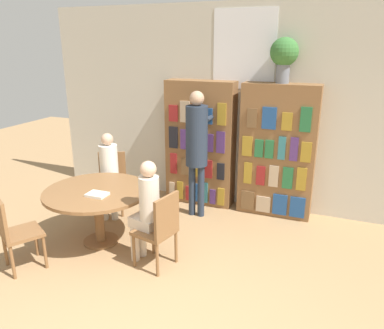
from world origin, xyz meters
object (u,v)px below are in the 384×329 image
(chair_left_side, at_px, (112,179))
(seated_reader_right, at_px, (146,207))
(librarian_standing, at_px, (197,141))
(reading_table, at_px, (97,198))
(chair_near_camera, at_px, (14,229))
(seated_reader_left, at_px, (109,170))
(flower_vase, at_px, (284,55))
(bookshelf_left, at_px, (200,144))
(bookshelf_right, at_px, (277,152))
(chair_far_side, at_px, (160,227))

(chair_left_side, distance_m, seated_reader_right, 1.61)
(seated_reader_right, xyz_separation_m, librarian_standing, (0.07, 1.38, 0.44))
(reading_table, xyz_separation_m, chair_near_camera, (-0.50, -0.85, -0.11))
(seated_reader_right, relative_size, librarian_standing, 0.68)
(seated_reader_left, xyz_separation_m, librarian_standing, (1.18, 0.46, 0.43))
(flower_vase, relative_size, chair_near_camera, 0.67)
(bookshelf_left, relative_size, seated_reader_left, 1.56)
(bookshelf_left, bearing_deg, seated_reader_right, -88.15)
(flower_vase, relative_size, seated_reader_left, 0.49)
(seated_reader_left, bearing_deg, librarian_standing, 178.09)
(bookshelf_left, height_order, librarian_standing, bookshelf_left)
(bookshelf_right, xyz_separation_m, chair_left_side, (-2.29, -0.80, -0.46))
(bookshelf_left, bearing_deg, bookshelf_right, -0.02)
(bookshelf_right, distance_m, flower_vase, 1.34)
(bookshelf_right, xyz_separation_m, librarian_standing, (-1.04, -0.50, 0.17))
(bookshelf_left, xyz_separation_m, librarian_standing, (0.14, -0.50, 0.17))
(chair_near_camera, xyz_separation_m, chair_left_side, (0.11, 1.76, 0.00))
(bookshelf_left, xyz_separation_m, chair_left_side, (-1.11, -0.80, -0.46))
(reading_table, bearing_deg, seated_reader_right, -12.54)
(chair_near_camera, bearing_deg, reading_table, 90.00)
(chair_near_camera, distance_m, chair_left_side, 1.76)
(reading_table, height_order, chair_far_side, chair_far_side)
(reading_table, xyz_separation_m, chair_far_side, (0.96, -0.21, -0.11))
(chair_far_side, height_order, seated_reader_left, seated_reader_left)
(flower_vase, relative_size, chair_left_side, 0.67)
(bookshelf_right, xyz_separation_m, reading_table, (-1.90, -1.70, -0.34))
(reading_table, bearing_deg, bookshelf_left, 67.11)
(chair_near_camera, bearing_deg, chair_far_side, 54.00)
(reading_table, distance_m, chair_near_camera, 0.99)
(flower_vase, height_order, reading_table, flower_vase)
(bookshelf_right, distance_m, seated_reader_right, 2.20)
(flower_vase, xyz_separation_m, seated_reader_left, (-2.22, -0.97, -1.59))
(seated_reader_right, bearing_deg, chair_left_side, 59.94)
(chair_left_side, distance_m, librarian_standing, 1.43)
(bookshelf_left, bearing_deg, librarian_standing, -74.91)
(chair_left_side, bearing_deg, chair_near_camera, 63.00)
(bookshelf_left, height_order, bookshelf_right, same)
(flower_vase, distance_m, chair_far_side, 2.79)
(chair_left_side, xyz_separation_m, seated_reader_right, (1.17, -1.08, 0.19))
(bookshelf_left, distance_m, seated_reader_left, 1.44)
(chair_near_camera, bearing_deg, librarian_standing, 87.09)
(reading_table, relative_size, librarian_standing, 0.71)
(seated_reader_right, bearing_deg, flower_vase, -18.09)
(reading_table, distance_m, librarian_standing, 1.56)
(bookshelf_right, height_order, chair_near_camera, bookshelf_right)
(chair_far_side, height_order, librarian_standing, librarian_standing)
(librarian_standing, bearing_deg, chair_left_side, -166.56)
(chair_near_camera, distance_m, chair_far_side, 1.60)
(bookshelf_left, xyz_separation_m, bookshelf_right, (1.18, -0.00, -0.00))
(chair_left_side, bearing_deg, seated_reader_right, 113.94)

